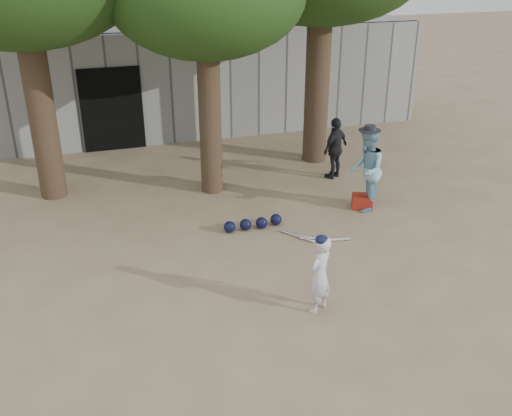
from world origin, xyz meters
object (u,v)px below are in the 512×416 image
object	(u,v)px
spectator_dark	(335,148)
boy_player	(320,275)
spectator_blue	(366,170)
red_bag	(362,201)

from	to	relation	value
spectator_dark	boy_player	bearing A→B (deg)	31.68
spectator_blue	spectator_dark	size ratio (longest dim) A/B	1.19
spectator_blue	red_bag	bearing A→B (deg)	-136.67
boy_player	red_bag	distance (m)	3.95
boy_player	red_bag	xyz separation A→B (m)	(2.37, 3.13, -0.46)
boy_player	red_bag	bearing A→B (deg)	-159.70
spectator_blue	spectator_dark	bearing A→B (deg)	-158.15
boy_player	red_bag	world-z (taller)	boy_player
boy_player	spectator_blue	distance (m)	3.91
spectator_dark	spectator_blue	bearing A→B (deg)	53.60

